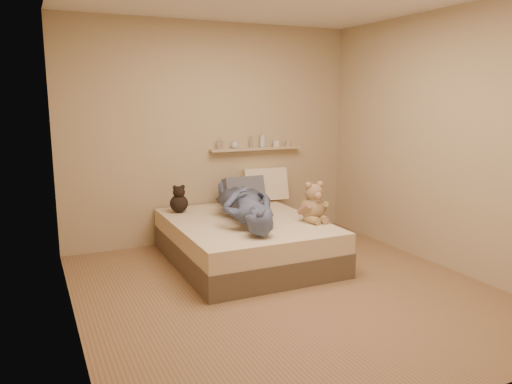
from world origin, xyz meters
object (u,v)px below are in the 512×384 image
dark_plush (179,201)px  game_console (256,218)px  pillow_grey (244,191)px  wall_shelf (256,149)px  teddy_bear (313,205)px  pillow_cream (265,185)px  bed (245,240)px  person (245,203)px

dark_plush → game_console: bearing=-70.8°
game_console → dark_plush: dark_plush is taller
pillow_grey → wall_shelf: 0.59m
game_console → teddy_bear: 0.78m
dark_plush → pillow_cream: size_ratio=0.58×
wall_shelf → pillow_cream: bearing=-41.6°
game_console → dark_plush: (-0.41, 1.18, -0.01)m
wall_shelf → game_console: bearing=-114.7°
pillow_cream → wall_shelf: size_ratio=0.46×
game_console → pillow_grey: pillow_grey is taller
teddy_bear → dark_plush: 1.52m
bed → wall_shelf: bearing=58.8°
person → game_console: bearing=90.7°
dark_plush → pillow_cream: 1.19m
pillow_grey → dark_plush: bearing=-176.3°
pillow_cream → teddy_bear: bearing=-90.4°
game_console → wall_shelf: bearing=65.3°
game_console → wall_shelf: (0.67, 1.46, 0.50)m
bed → pillow_grey: 0.85m
dark_plush → person: size_ratio=0.20×
dark_plush → wall_shelf: size_ratio=0.26×
bed → game_console: (-0.12, -0.55, 0.38)m
pillow_cream → person: 1.07m
game_console → person: size_ratio=0.12×
dark_plush → person: 0.84m
teddy_bear → wall_shelf: (-0.08, 1.26, 0.47)m
dark_plush → wall_shelf: 1.23m
pillow_grey → game_console: bearing=-108.4°
game_console → pillow_cream: pillow_cream is taller
teddy_bear → person: size_ratio=0.27×
game_console → teddy_bear: bearing=14.9°
teddy_bear → pillow_grey: size_ratio=0.85×
game_console → pillow_grey: size_ratio=0.36×
pillow_grey → pillow_cream: bearing=22.0°
bed → person: size_ratio=1.22×
dark_plush → bed: bearing=-50.1°
pillow_cream → dark_plush: bearing=-170.6°
game_console → wall_shelf: size_ratio=0.15×
pillow_cream → person: pillow_cream is taller
pillow_cream → wall_shelf: wall_shelf is taller
bed → wall_shelf: (0.55, 0.91, 0.88)m
dark_plush → pillow_grey: pillow_grey is taller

